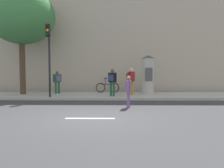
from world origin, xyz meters
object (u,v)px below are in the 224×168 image
object	(u,v)px
street_tree	(21,16)
pedestrian_in_red_top	(128,89)
poster_column	(148,74)
pedestrian_tallest	(129,79)
bicycle_leaning	(108,87)
pedestrian_with_bag	(57,80)
traffic_light	(49,49)
pedestrian_with_backpack	(131,79)
pedestrian_near_pole	(112,80)

from	to	relation	value
street_tree	pedestrian_in_red_top	bearing A→B (deg)	-33.37
poster_column	street_tree	size ratio (longest dim) A/B	0.37
poster_column	pedestrian_in_red_top	xyz separation A→B (m)	(-1.63, -4.81, -0.65)
pedestrian_tallest	bicycle_leaning	world-z (taller)	pedestrian_tallest
street_tree	pedestrian_with_bag	xyz separation A→B (m)	(2.27, 0.49, -4.40)
traffic_light	street_tree	size ratio (longest dim) A/B	0.60
pedestrian_with_bag	bicycle_leaning	world-z (taller)	pedestrian_with_bag
street_tree	pedestrian_with_backpack	distance (m)	8.63
pedestrian_near_pole	bicycle_leaning	bearing A→B (deg)	98.68
poster_column	pedestrian_in_red_top	size ratio (longest dim) A/B	1.79
street_tree	pedestrian_tallest	xyz separation A→B (m)	(7.42, 1.35, -4.38)
pedestrian_in_red_top	pedestrian_tallest	size ratio (longest dim) A/B	0.89
pedestrian_in_red_top	pedestrian_with_backpack	size ratio (longest dim) A/B	0.84
pedestrian_with_bag	pedestrian_near_pole	distance (m)	4.29
traffic_light	street_tree	world-z (taller)	street_tree
poster_column	pedestrian_near_pole	size ratio (longest dim) A/B	1.55
bicycle_leaning	pedestrian_tallest	bearing A→B (deg)	-0.82
poster_column	pedestrian_with_bag	bearing A→B (deg)	177.15
pedestrian_tallest	pedestrian_near_pole	bearing A→B (deg)	-115.22
poster_column	street_tree	world-z (taller)	street_tree
pedestrian_in_red_top	pedestrian_tallest	world-z (taller)	pedestrian_tallest
pedestrian_with_bag	pedestrian_near_pole	bearing A→B (deg)	-23.10
pedestrian_in_red_top	pedestrian_tallest	xyz separation A→B (m)	(0.37, 5.99, 0.26)
bicycle_leaning	street_tree	bearing A→B (deg)	-166.72
traffic_light	pedestrian_with_bag	bearing A→B (deg)	93.33
street_tree	pedestrian_tallest	size ratio (longest dim) A/B	4.34
pedestrian_with_backpack	pedestrian_tallest	distance (m)	1.84
traffic_light	pedestrian_in_red_top	size ratio (longest dim) A/B	2.91
pedestrian_with_bag	pedestrian_with_backpack	bearing A→B (deg)	-10.54
pedestrian_with_backpack	pedestrian_near_pole	distance (m)	1.45
traffic_light	bicycle_leaning	distance (m)	5.34
traffic_light	pedestrian_with_backpack	xyz separation A→B (m)	(5.07, 1.35, -1.87)
pedestrian_near_pole	traffic_light	bearing A→B (deg)	-170.49
traffic_light	poster_column	bearing A→B (deg)	17.73
street_tree	pedestrian_tallest	distance (m)	8.72
pedestrian_in_red_top	poster_column	bearing A→B (deg)	71.32
street_tree	pedestrian_tallest	world-z (taller)	street_tree
street_tree	pedestrian_with_bag	size ratio (longest dim) A/B	4.56
pedestrian_with_bag	bicycle_leaning	bearing A→B (deg)	14.03
poster_column	pedestrian_tallest	size ratio (longest dim) A/B	1.60
pedestrian_with_bag	pedestrian_tallest	bearing A→B (deg)	9.54
pedestrian_in_red_top	traffic_light	bearing A→B (deg)	148.80
pedestrian_near_pole	pedestrian_tallest	distance (m)	2.82
pedestrian_near_pole	pedestrian_tallest	size ratio (longest dim) A/B	1.04
pedestrian_with_backpack	pedestrian_tallest	xyz separation A→B (m)	(-0.06, 1.83, -0.09)
pedestrian_tallest	pedestrian_in_red_top	bearing A→B (deg)	-93.56
traffic_light	bicycle_leaning	size ratio (longest dim) A/B	2.48
pedestrian_near_pole	pedestrian_tallest	world-z (taller)	pedestrian_near_pole
pedestrian_with_backpack	pedestrian_tallest	size ratio (longest dim) A/B	1.07
street_tree	bicycle_leaning	bearing A→B (deg)	13.28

